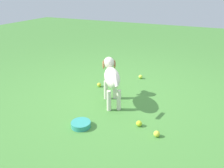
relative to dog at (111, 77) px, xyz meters
The scene contains 7 objects.
ground 0.39m from the dog, ahead, with size 14.00×14.00×0.00m, color #478438.
dog is the anchor object (origin of this frame).
tennis_ball_0 0.65m from the dog, 45.62° to the left, with size 0.07×0.07×0.07m, color #C5D832.
tennis_ball_1 0.97m from the dog, 123.60° to the right, with size 0.07×0.07×0.07m, color #CED63C.
tennis_ball_2 1.05m from the dog, ahead, with size 0.07×0.07×0.07m, color #BFE13F.
tennis_ball_3 0.74m from the dog, 126.89° to the right, with size 0.07×0.07×0.07m, color #C1D729.
water_bowl 0.76m from the dog, behind, with size 0.22×0.22×0.06m, color teal.
Camera 1 is at (-2.58, -1.15, 1.45)m, focal length 36.25 mm.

